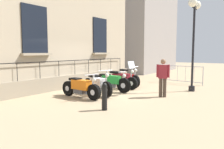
{
  "coord_description": "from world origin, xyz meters",
  "views": [
    {
      "loc": [
        6.07,
        -8.46,
        1.86
      ],
      "look_at": [
        0.26,
        0.0,
        0.8
      ],
      "focal_mm": 35.81,
      "sensor_mm": 36.0,
      "label": 1
    }
  ],
  "objects": [
    {
      "name": "motorcycle_orange",
      "position": [
        0.01,
        -1.86,
        0.42
      ],
      "size": [
        2.1,
        0.73,
        1.0
      ],
      "color": "black",
      "rests_on": "ground_plane"
    },
    {
      "name": "ground_plane",
      "position": [
        0.0,
        0.0,
        0.0
      ],
      "size": [
        60.0,
        60.0,
        0.0
      ],
      "primitive_type": "plane",
      "color": "tan"
    },
    {
      "name": "motorcycle_maroon",
      "position": [
        0.08,
        1.01,
        0.44
      ],
      "size": [
        2.03,
        0.66,
        1.39
      ],
      "color": "black",
      "rests_on": "ground_plane"
    },
    {
      "name": "bollard",
      "position": [
        1.93,
        -2.86,
        0.44
      ],
      "size": [
        0.17,
        0.17,
        0.88
      ],
      "color": "black",
      "rests_on": "ground_plane"
    },
    {
      "name": "pedestrian_standing",
      "position": [
        2.67,
        0.15,
        0.87
      ],
      "size": [
        0.51,
        0.32,
        1.56
      ],
      "color": "#47382D",
      "rests_on": "ground_plane"
    },
    {
      "name": "lamppost",
      "position": [
        3.28,
        2.23,
        3.11
      ],
      "size": [
        0.38,
        1.08,
        4.2
      ],
      "color": "black",
      "rests_on": "ground_plane"
    },
    {
      "name": "motorcycle_green",
      "position": [
        0.15,
        0.06,
        0.43
      ],
      "size": [
        2.16,
        0.54,
        0.97
      ],
      "color": "black",
      "rests_on": "ground_plane"
    },
    {
      "name": "distant_building",
      "position": [
        -3.37,
        11.07,
        3.7
      ],
      "size": [
        3.25,
        7.53,
        7.4
      ],
      "color": "gray",
      "rests_on": "ground_plane"
    },
    {
      "name": "motorcycle_white",
      "position": [
        0.14,
        -0.95,
        0.45
      ],
      "size": [
        2.05,
        0.95,
        1.11
      ],
      "color": "black",
      "rests_on": "ground_plane"
    },
    {
      "name": "crowd_barrier",
      "position": [
        2.1,
        4.44,
        0.57
      ],
      "size": [
        2.5,
        0.36,
        1.05
      ],
      "color": "#B7B7BF",
      "rests_on": "ground_plane"
    },
    {
      "name": "motorcycle_red",
      "position": [
        -0.05,
        1.95,
        0.41
      ],
      "size": [
        1.93,
        0.95,
        1.09
      ],
      "color": "black",
      "rests_on": "ground_plane"
    },
    {
      "name": "building_facade",
      "position": [
        -2.5,
        -0.0,
        3.1
      ],
      "size": [
        0.82,
        10.44,
        6.39
      ],
      "color": "tan",
      "rests_on": "ground_plane"
    }
  ]
}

